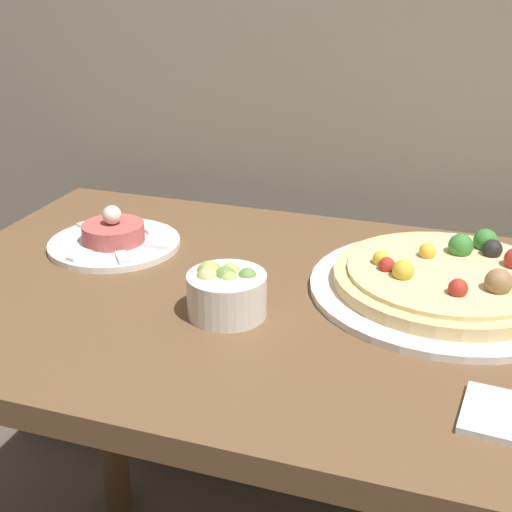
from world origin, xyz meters
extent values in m
cube|color=brown|center=(0.00, 0.32, 0.72)|extent=(1.03, 0.65, 0.03)
cylinder|color=brown|center=(-0.45, 0.59, 0.35)|extent=(0.06, 0.06, 0.70)
cylinder|color=white|center=(0.21, 0.41, 0.74)|extent=(0.37, 0.37, 0.01)
cylinder|color=#E5C17F|center=(0.21, 0.41, 0.75)|extent=(0.31, 0.31, 0.02)
cylinder|color=beige|center=(0.21, 0.41, 0.77)|extent=(0.27, 0.27, 0.01)
sphere|color=gold|center=(0.12, 0.40, 0.78)|extent=(0.02, 0.02, 0.02)
sphere|color=#387F33|center=(0.22, 0.47, 0.78)|extent=(0.04, 0.04, 0.04)
sphere|color=black|center=(0.27, 0.48, 0.78)|extent=(0.03, 0.03, 0.03)
sphere|color=gold|center=(0.18, 0.45, 0.78)|extent=(0.02, 0.02, 0.02)
sphere|color=gold|center=(0.16, 0.37, 0.78)|extent=(0.03, 0.03, 0.03)
sphere|color=#B22D23|center=(0.13, 0.38, 0.78)|extent=(0.02, 0.02, 0.02)
sphere|color=#387F33|center=(0.26, 0.51, 0.78)|extent=(0.03, 0.03, 0.03)
sphere|color=#997047|center=(0.28, 0.37, 0.78)|extent=(0.04, 0.04, 0.04)
sphere|color=#B22D23|center=(0.23, 0.34, 0.78)|extent=(0.03, 0.03, 0.03)
cylinder|color=white|center=(-0.30, 0.41, 0.74)|extent=(0.21, 0.21, 0.01)
cylinder|color=#B2514C|center=(-0.30, 0.41, 0.76)|extent=(0.10, 0.10, 0.03)
sphere|color=silver|center=(-0.30, 0.41, 0.79)|extent=(0.03, 0.03, 0.03)
cube|color=white|center=(-0.22, 0.41, 0.75)|extent=(0.04, 0.02, 0.01)
cube|color=white|center=(-0.25, 0.47, 0.75)|extent=(0.04, 0.04, 0.01)
cube|color=white|center=(-0.32, 0.48, 0.75)|extent=(0.02, 0.04, 0.01)
cube|color=white|center=(-0.37, 0.44, 0.75)|extent=(0.04, 0.03, 0.01)
cube|color=white|center=(-0.37, 0.37, 0.75)|extent=(0.04, 0.03, 0.01)
cube|color=white|center=(-0.32, 0.33, 0.75)|extent=(0.02, 0.04, 0.01)
cube|color=white|center=(-0.25, 0.35, 0.75)|extent=(0.04, 0.04, 0.01)
cylinder|color=silver|center=(-0.05, 0.25, 0.76)|extent=(0.10, 0.10, 0.06)
sphere|color=#A3B25B|center=(-0.05, 0.27, 0.79)|extent=(0.03, 0.03, 0.03)
sphere|color=#A3B25B|center=(-0.04, 0.25, 0.79)|extent=(0.02, 0.02, 0.02)
sphere|color=#668E42|center=(-0.02, 0.26, 0.79)|extent=(0.03, 0.03, 0.03)
sphere|color=#A3B25B|center=(-0.07, 0.26, 0.79)|extent=(0.03, 0.03, 0.03)
sphere|color=#668E42|center=(-0.05, 0.26, 0.79)|extent=(0.03, 0.03, 0.03)
sphere|color=#B7BC70|center=(-0.07, 0.25, 0.79)|extent=(0.03, 0.03, 0.03)
camera|label=1|loc=(0.25, -0.51, 1.17)|focal=50.00mm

